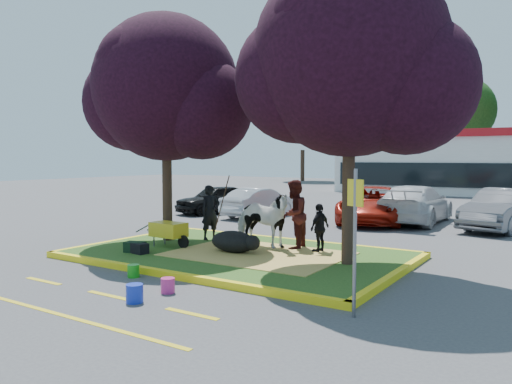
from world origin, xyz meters
The scene contains 32 objects.
ground centered at (0.00, 0.00, 0.00)m, with size 90.00×90.00×0.00m, color #424244.
median_island centered at (0.00, 0.00, 0.07)m, with size 8.00×5.00×0.15m, color #2B4F18.
curb_near centered at (0.00, -2.58, 0.07)m, with size 8.30×0.16×0.15m, color yellow.
curb_far centered at (0.00, 2.58, 0.07)m, with size 8.30×0.16×0.15m, color yellow.
curb_left centered at (-4.08, 0.00, 0.07)m, with size 0.16×5.30×0.15m, color yellow.
curb_right centered at (4.08, 0.00, 0.07)m, with size 0.16×5.30×0.15m, color yellow.
straw_bedding centered at (0.60, 0.00, 0.15)m, with size 4.20×3.00×0.01m, color #E2C65D.
tree_purple_left centered at (-2.78, 0.38, 4.36)m, with size 5.06×4.20×6.51m.
tree_purple_right centered at (2.92, 0.18, 4.56)m, with size 5.30×4.40×6.82m.
fire_lane_stripe_a centered at (-2.00, -4.20, 0.00)m, with size 1.10×0.12×0.01m, color yellow.
fire_lane_stripe_b centered at (0.00, -4.20, 0.00)m, with size 1.10×0.12×0.01m, color yellow.
fire_lane_stripe_c centered at (2.00, -4.20, 0.00)m, with size 1.10×0.12×0.01m, color yellow.
fire_lane_long centered at (0.00, -5.40, 0.00)m, with size 6.00×0.10×0.01m, color yellow.
retail_building centered at (2.00, 27.98, 2.25)m, with size 20.40×8.40×4.40m.
treeline centered at (1.23, 37.61, 7.73)m, with size 46.58×7.80×14.63m.
cow centered at (0.18, 0.83, 0.90)m, with size 0.81×1.77×1.50m, color white.
calf centered at (-0.06, -0.13, 0.43)m, with size 1.27×0.72×0.55m, color black.
handler centered at (-1.80, 1.15, 0.95)m, with size 0.58×0.38×1.60m, color black.
visitor_a centered at (0.97, 1.19, 1.06)m, with size 0.89×0.69×1.82m, color #431613.
visitor_b centered at (1.76, 1.11, 0.77)m, with size 0.73×0.30×1.25m, color black.
wheelbarrow centered at (-2.03, -0.39, 0.60)m, with size 1.74×0.63×0.65m.
gear_bag_dark centered at (-2.00, -1.52, 0.28)m, with size 0.51×0.28×0.26m, color black.
gear_bag_green centered at (-2.19, -1.47, 0.28)m, with size 0.50×0.31×0.27m, color black.
sign_post centered at (4.30, -2.91, 1.47)m, with size 0.32×0.17×2.39m.
bucket_green centered at (-0.69, -2.94, 0.14)m, with size 0.26×0.26×0.27m, color #1A9D18.
bucket_pink centered at (0.79, -3.46, 0.14)m, with size 0.27×0.27×0.29m, color #CC2D7F.
bucket_blue centered at (0.73, -4.25, 0.16)m, with size 0.30×0.30×0.33m, color #172FBC.
car_black centered at (-6.68, 7.78, 0.65)m, with size 1.54×3.82×1.30m, color black.
car_silver centered at (-4.24, 7.69, 0.62)m, with size 1.32×3.78×1.25m, color #ADB0B6.
car_red centered at (0.51, 8.54, 0.71)m, with size 2.35×5.09×1.42m, color #A01A0D.
car_white centered at (1.94, 9.30, 0.74)m, with size 2.08×5.11×1.48m, color silver.
car_grey centered at (5.09, 9.03, 0.73)m, with size 1.55×4.43×1.46m, color #55575D.
Camera 1 is at (7.24, -10.36, 2.57)m, focal length 35.00 mm.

